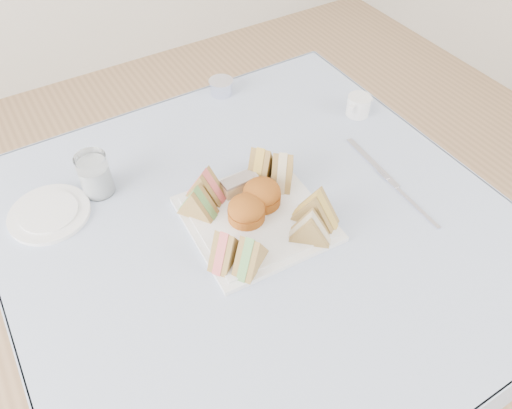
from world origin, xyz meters
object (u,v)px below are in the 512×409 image
water_glass (95,175)px  creamer_jug (359,105)px  table (258,316)px  serving_plate (256,219)px

water_glass → creamer_jug: size_ratio=1.65×
water_glass → creamer_jug: bearing=-6.3°
table → creamer_jug: creamer_jug is taller
water_glass → creamer_jug: 0.68m
table → serving_plate: 0.38m
table → creamer_jug: bearing=24.7°
water_glass → creamer_jug: (0.68, -0.07, -0.02)m
creamer_jug → water_glass: bearing=153.5°
water_glass → table: bearing=-46.5°
serving_plate → water_glass: (-0.25, 0.26, 0.04)m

